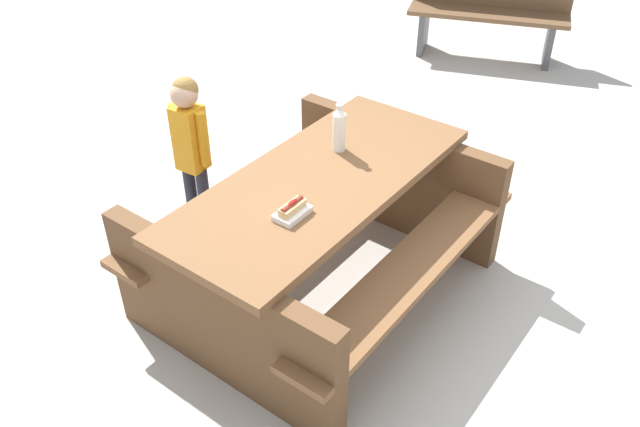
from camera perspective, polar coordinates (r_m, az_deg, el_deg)
ground_plane at (r=3.79m, az=0.00°, el=-6.43°), size 30.00×30.00×0.00m
picnic_table at (r=3.50m, az=0.00°, el=-1.06°), size 2.01×1.68×0.75m
soda_bottle at (r=3.51m, az=1.68°, el=7.36°), size 0.07×0.07×0.27m
hotdog_tray at (r=3.04m, az=-2.43°, el=0.26°), size 0.20×0.14×0.08m
child_in_coat at (r=3.91m, az=-11.23°, el=6.43°), size 0.18×0.25×1.05m
park_bench_near at (r=6.77m, az=14.51°, el=16.81°), size 1.10×1.50×0.85m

